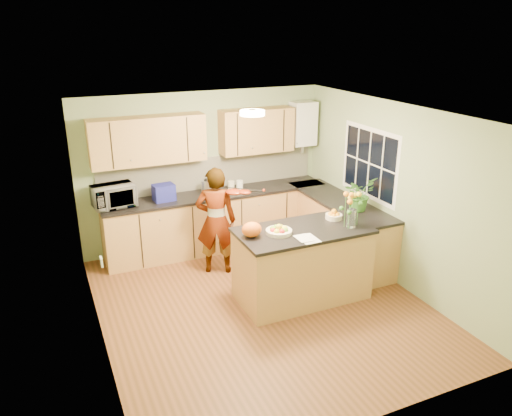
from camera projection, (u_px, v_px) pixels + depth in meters
name	position (u px, v px, depth m)	size (l,w,h in m)	color
floor	(262.00, 305.00, 6.53)	(4.50, 4.50, 0.00)	brown
ceiling	(263.00, 113.00, 5.66)	(4.00, 4.50, 0.02)	white
wall_back	(204.00, 170.00, 8.02)	(4.00, 0.02, 2.50)	#8EA878
wall_front	(375.00, 305.00, 4.17)	(4.00, 0.02, 2.50)	#8EA878
wall_left	(93.00, 243.00, 5.33)	(0.02, 4.50, 2.50)	#8EA878
wall_right	(394.00, 195.00, 6.86)	(0.02, 4.50, 2.50)	#8EA878
back_counter	(218.00, 220.00, 8.07)	(3.64, 0.62, 0.94)	#AF7846
right_counter	(339.00, 229.00, 7.74)	(0.62, 2.24, 0.94)	#AF7846
splashback	(210.00, 172.00, 8.07)	(3.60, 0.02, 0.52)	white
upper_cabinets	(195.00, 136.00, 7.60)	(3.20, 0.34, 0.70)	#AF7846
boiler	(303.00, 124.00, 8.31)	(0.40, 0.30, 0.86)	white
window_right	(369.00, 163.00, 7.27)	(0.01, 1.30, 1.05)	white
light_switch	(101.00, 262.00, 4.81)	(0.02, 0.09, 0.09)	white
ceiling_lamp	(252.00, 113.00, 5.93)	(0.30, 0.30, 0.07)	#FFEABF
peninsula_island	(302.00, 264.00, 6.55)	(1.72, 0.88, 0.99)	#AF7846
fruit_dish	(279.00, 230.00, 6.23)	(0.33, 0.33, 0.12)	beige
orange_bowl	(334.00, 215.00, 6.70)	(0.22, 0.22, 0.13)	beige
flower_vase	(352.00, 201.00, 6.34)	(0.28, 0.28, 0.53)	silver
orange_bag	(252.00, 229.00, 6.13)	(0.25, 0.21, 0.19)	#E15D12
papers	(308.00, 239.00, 6.09)	(0.22, 0.29, 0.01)	white
violinist	(216.00, 221.00, 7.17)	(0.58, 0.38, 1.59)	#EDA991
violin	(234.00, 192.00, 6.89)	(0.57, 0.23, 0.11)	#4D0904
microwave	(114.00, 196.00, 7.25)	(0.59, 0.40, 0.33)	white
blue_box	(164.00, 192.00, 7.53)	(0.31, 0.23, 0.25)	navy
kettle	(206.00, 187.00, 7.82)	(0.16, 0.16, 0.29)	#BDBDC2
jar_cream	(231.00, 186.00, 7.99)	(0.10, 0.10, 0.16)	beige
jar_white	(240.00, 185.00, 8.01)	(0.11, 0.11, 0.16)	white
potted_plant	(359.00, 194.00, 7.10)	(0.44, 0.38, 0.49)	#397527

